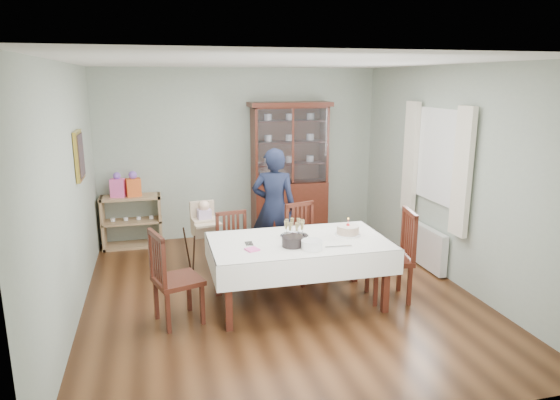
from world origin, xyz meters
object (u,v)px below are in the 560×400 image
object	(u,v)px
chair_end_left	(177,295)
gift_bag_orange	(133,185)
sideboard	(132,221)
champagne_tray	(294,232)
chair_end_right	(390,273)
chair_far_right	(306,258)
birthday_cake	(348,230)
high_chair	(205,244)
dining_table	(299,272)
china_cabinet	(290,168)
gift_bag_pink	(118,186)
chair_far_left	(236,265)
woman	(274,208)

from	to	relation	value
chair_end_left	gift_bag_orange	bearing A→B (deg)	-7.46
sideboard	gift_bag_orange	world-z (taller)	gift_bag_orange
sideboard	champagne_tray	size ratio (longest dim) A/B	2.75
champagne_tray	sideboard	bearing A→B (deg)	127.74
chair_end_right	chair_far_right	bearing A→B (deg)	-125.16
birthday_cake	champagne_tray	bearing A→B (deg)	172.87
sideboard	high_chair	world-z (taller)	high_chair
dining_table	china_cabinet	size ratio (longest dim) A/B	0.92
gift_bag_orange	chair_far_right	bearing A→B (deg)	-41.45
chair_end_right	birthday_cake	world-z (taller)	chair_end_right
high_chair	birthday_cake	xyz separation A→B (m)	(1.54, -1.19, 0.43)
dining_table	birthday_cake	bearing A→B (deg)	5.26
sideboard	birthday_cake	world-z (taller)	birthday_cake
chair_end_right	chair_end_left	bearing A→B (deg)	-79.72
china_cabinet	chair_far_right	size ratio (longest dim) A/B	2.22
chair_end_right	gift_bag_pink	size ratio (longest dim) A/B	2.82
chair_far_left	high_chair	distance (m)	0.66
chair_far_left	champagne_tray	world-z (taller)	champagne_tray
woman	gift_bag_pink	world-z (taller)	woman
chair_end_right	gift_bag_pink	bearing A→B (deg)	-119.90
chair_end_left	high_chair	xyz separation A→B (m)	(0.45, 1.37, 0.08)
dining_table	gift_bag_pink	distance (m)	3.34
chair_end_right	champagne_tray	xyz separation A→B (m)	(-1.09, 0.27, 0.51)
chair_far_right	birthday_cake	distance (m)	0.86
woman	gift_bag_orange	size ratio (longest dim) A/B	4.26
gift_bag_pink	champagne_tray	bearing A→B (deg)	-49.62
gift_bag_pink	chair_far_left	bearing A→B (deg)	-52.12
china_cabinet	gift_bag_orange	size ratio (longest dim) A/B	5.65
chair_far_right	chair_end_left	world-z (taller)	chair_end_left
dining_table	chair_far_left	distance (m)	0.92
sideboard	chair_end_right	bearing A→B (deg)	-42.30
dining_table	champagne_tray	distance (m)	0.46
woman	sideboard	bearing A→B (deg)	-17.83
gift_bag_pink	sideboard	bearing A→B (deg)	6.74
sideboard	chair_far_left	world-z (taller)	chair_far_left
chair_far_left	high_chair	size ratio (longest dim) A/B	0.94
birthday_cake	woman	bearing A→B (deg)	115.72
chair_far_left	chair_end_left	size ratio (longest dim) A/B	0.91
chair_end_right	champagne_tray	size ratio (longest dim) A/B	3.25
woman	gift_bag_pink	size ratio (longest dim) A/B	4.34
woman	champagne_tray	size ratio (longest dim) A/B	5.00
sideboard	gift_bag_pink	world-z (taller)	gift_bag_pink
china_cabinet	chair_far_right	distance (m)	2.09
chair_far_left	woman	world-z (taller)	woman
dining_table	woman	bearing A→B (deg)	88.96
sideboard	gift_bag_pink	distance (m)	0.59
chair_far_right	birthday_cake	world-z (taller)	chair_far_right
dining_table	woman	distance (m)	1.35
sideboard	chair_end_right	distance (m)	4.03
chair_far_left	champagne_tray	bearing A→B (deg)	-49.43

